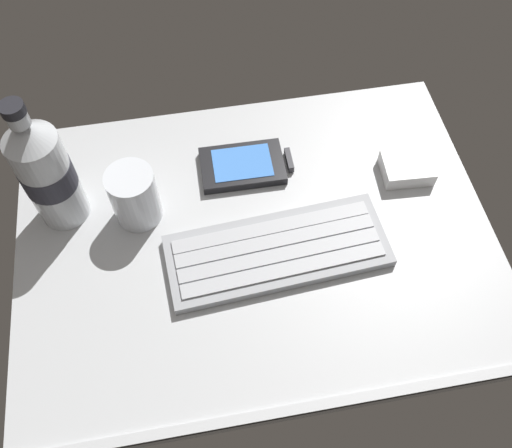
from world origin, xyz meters
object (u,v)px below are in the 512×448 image
(juice_cup, at_px, (135,198))
(keyboard, at_px, (277,251))
(charger_block, at_px, (407,168))
(water_bottle, at_px, (46,172))
(handheld_device, at_px, (247,165))

(juice_cup, bearing_deg, keyboard, -28.47)
(juice_cup, xyz_separation_m, charger_block, (0.38, 0.00, -0.03))
(juice_cup, distance_m, water_bottle, 0.11)
(juice_cup, relative_size, charger_block, 1.21)
(keyboard, xyz_separation_m, handheld_device, (-0.02, 0.15, -0.00))
(keyboard, relative_size, water_bottle, 1.43)
(handheld_device, xyz_separation_m, juice_cup, (-0.16, -0.05, 0.03))
(keyboard, height_order, juice_cup, juice_cup)
(water_bottle, height_order, charger_block, water_bottle)
(handheld_device, distance_m, charger_block, 0.23)
(keyboard, height_order, water_bottle, water_bottle)
(handheld_device, relative_size, water_bottle, 0.62)
(handheld_device, distance_m, juice_cup, 0.17)
(handheld_device, height_order, water_bottle, water_bottle)
(juice_cup, height_order, water_bottle, water_bottle)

